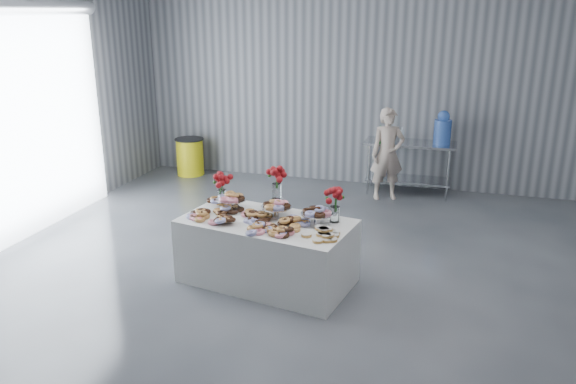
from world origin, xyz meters
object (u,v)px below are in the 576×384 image
(water_jug, at_px, (443,129))
(person, at_px, (388,154))
(prep_table, at_px, (409,158))
(trash_barrel, at_px, (190,157))
(display_table, at_px, (267,251))

(water_jug, height_order, person, person)
(person, bearing_deg, prep_table, 26.65)
(prep_table, bearing_deg, trash_barrel, 180.00)
(display_table, height_order, prep_table, prep_table)
(display_table, xyz_separation_m, person, (0.93, 3.44, 0.38))
(display_table, relative_size, trash_barrel, 2.72)
(prep_table, xyz_separation_m, person, (-0.33, -0.37, 0.14))
(water_jug, bearing_deg, prep_table, 180.00)
(display_table, relative_size, person, 1.26)
(display_table, relative_size, prep_table, 1.27)
(display_table, distance_m, water_jug, 4.26)
(prep_table, height_order, trash_barrel, prep_table)
(water_jug, xyz_separation_m, person, (-0.83, -0.37, -0.39))
(prep_table, xyz_separation_m, trash_barrel, (-4.08, 0.00, -0.27))
(display_table, height_order, trash_barrel, display_table)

